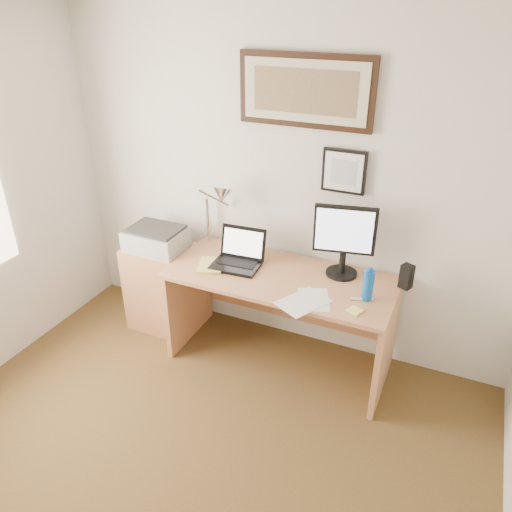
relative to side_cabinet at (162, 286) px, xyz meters
The scene contains 17 objects.
wall_back 1.32m from the side_cabinet, 19.18° to the left, with size 3.50×0.02×2.50m, color silver.
side_cabinet is the anchor object (origin of this frame).
water_bottle 1.76m from the side_cabinet, ahead, with size 0.07×0.07×0.21m, color #0D53AF.
bottle_cap 1.80m from the side_cabinet, ahead, with size 0.04×0.04×0.02m, color #0D53AF.
speaker 1.95m from the side_cabinet, ahead, with size 0.08×0.07×0.17m, color black.
paper_sheet_a 1.45m from the side_cabinet, 10.29° to the right, with size 0.20×0.28×0.00m, color white.
paper_sheet_b 1.42m from the side_cabinet, 13.12° to the right, with size 0.23×0.32×0.00m, color white.
sticky_pad 1.72m from the side_cabinet, ahead, with size 0.08×0.08×0.01m, color #FFF278.
marker_pen 1.71m from the side_cabinet, ahead, with size 0.02×0.02×0.14m, color white.
book 0.64m from the side_cabinet, 19.22° to the right, with size 0.17×0.24×0.02m, color #E0D569.
desk 1.08m from the side_cabinet, ahead, with size 1.60×0.70×0.75m.
laptop 0.85m from the side_cabinet, ahead, with size 0.36×0.32×0.26m.
lcd_monitor 1.61m from the side_cabinet, ahead, with size 0.42×0.22×0.52m.
printer 0.45m from the side_cabinet, 64.88° to the right, with size 0.44×0.34×0.18m.
desk_lamp 0.98m from the side_cabinet, 14.38° to the left, with size 0.29×0.27×0.53m.
picture_large 1.93m from the side_cabinet, 15.25° to the left, with size 0.92×0.04×0.47m.
picture_small 1.77m from the side_cabinet, 12.05° to the left, with size 0.30×0.03×0.30m.
Camera 1 is at (1.24, -1.21, 2.52)m, focal length 35.00 mm.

